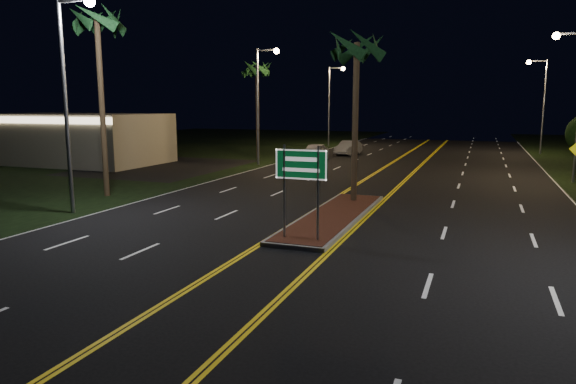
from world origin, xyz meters
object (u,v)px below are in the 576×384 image
at_px(palm_left_near, 97,23).
at_px(highway_sign, 301,173).
at_px(streetlight_left_far, 332,97).
at_px(car_near, 315,150).
at_px(median_island, 334,216).
at_px(streetlight_left_near, 71,81).
at_px(palm_median, 357,47).
at_px(streetlight_right_far, 540,95).
at_px(streetlight_right_mid, 574,89).
at_px(car_far, 348,147).
at_px(commercial_building, 71,138).
at_px(streetlight_left_mid, 262,93).
at_px(palm_left_far, 257,69).

bearing_deg(palm_left_near, highway_sign, -22.60).
xyz_separation_m(streetlight_left_far, car_near, (2.87, -15.41, -4.79)).
distance_m(median_island, streetlight_left_near, 12.36).
xyz_separation_m(streetlight_left_far, palm_median, (10.61, -33.50, 1.62)).
bearing_deg(highway_sign, streetlight_right_far, 74.85).
xyz_separation_m(highway_sign, streetlight_right_mid, (10.61, 19.20, 3.25)).
bearing_deg(streetlight_right_mid, streetlight_left_near, -139.70).
relative_size(streetlight_right_far, car_far, 1.94).
relative_size(palm_median, palm_left_near, 0.85).
xyz_separation_m(streetlight_left_far, palm_left_near, (-1.89, -36.00, 3.02)).
relative_size(streetlight_left_far, car_near, 1.73).
distance_m(highway_sign, commercial_building, 31.17).
bearing_deg(streetlight_left_mid, palm_left_far, 118.67).
bearing_deg(highway_sign, commercial_building, 146.52).
relative_size(streetlight_left_mid, streetlight_left_far, 1.00).
relative_size(median_island, streetlight_right_mid, 1.14).
bearing_deg(streetlight_left_far, streetlight_right_far, -5.38).
height_order(streetlight_right_mid, palm_left_far, streetlight_right_mid).
bearing_deg(streetlight_left_mid, streetlight_right_far, 40.30).
xyz_separation_m(streetlight_left_mid, car_near, (2.87, 4.59, -4.79)).
xyz_separation_m(highway_sign, streetlight_right_far, (10.61, 39.20, 3.25)).
bearing_deg(commercial_building, streetlight_right_mid, 3.14).
xyz_separation_m(car_near, car_far, (1.38, 6.31, -0.09)).
relative_size(highway_sign, car_near, 0.61).
distance_m(streetlight_left_mid, palm_median, 17.25).
distance_m(commercial_building, streetlight_left_near, 22.49).
bearing_deg(streetlight_right_far, streetlight_right_mid, -90.00).
height_order(commercial_building, streetlight_left_far, streetlight_left_far).
relative_size(streetlight_left_near, streetlight_left_far, 1.00).
relative_size(median_island, streetlight_right_far, 1.14).
distance_m(streetlight_left_far, streetlight_right_mid, 30.57).
xyz_separation_m(median_island, streetlight_left_far, (-10.61, 37.00, 5.57)).
bearing_deg(palm_left_near, car_near, 76.99).
bearing_deg(streetlight_left_near, streetlight_right_mid, 40.30).
xyz_separation_m(streetlight_right_far, palm_left_far, (-23.41, -14.00, 2.09)).
bearing_deg(palm_left_near, palm_median, 11.31).
distance_m(palm_left_far, car_near, 8.56).
distance_m(streetlight_right_far, car_far, 19.04).
relative_size(palm_left_far, car_near, 1.69).
distance_m(palm_left_near, palm_left_far, 20.02).
xyz_separation_m(median_island, commercial_building, (-26.00, 12.99, 1.92)).
height_order(highway_sign, car_near, highway_sign).
height_order(median_island, streetlight_left_near, streetlight_left_near).
bearing_deg(streetlight_left_mid, car_near, 57.98).
distance_m(streetlight_left_far, palm_left_far, 16.28).
bearing_deg(car_near, palm_median, -69.60).
relative_size(streetlight_right_far, palm_left_far, 1.02).
distance_m(highway_sign, car_far, 32.77).
bearing_deg(car_far, highway_sign, -71.03).
distance_m(median_island, palm_left_near, 15.20).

